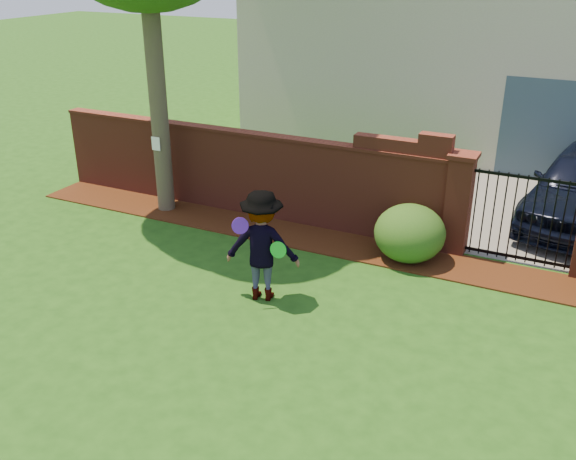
% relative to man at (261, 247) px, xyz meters
% --- Properties ---
extents(ground, '(80.00, 80.00, 0.01)m').
position_rel_man_xyz_m(ground, '(-0.03, -0.95, -0.91)').
color(ground, '#1E4812').
rests_on(ground, ground).
extents(mulch_bed, '(11.10, 1.08, 0.03)m').
position_rel_man_xyz_m(mulch_bed, '(-0.98, 2.39, -0.89)').
color(mulch_bed, '#341709').
rests_on(mulch_bed, ground).
extents(brick_wall, '(8.70, 0.31, 2.16)m').
position_rel_man_xyz_m(brick_wall, '(-2.04, 3.05, 0.02)').
color(brick_wall, maroon).
rests_on(brick_wall, ground).
extents(pillar_left, '(0.50, 0.50, 1.88)m').
position_rel_man_xyz_m(pillar_left, '(2.37, 3.05, 0.05)').
color(pillar_left, maroon).
rests_on(pillar_left, ground).
extents(iron_gate, '(1.78, 0.03, 1.60)m').
position_rel_man_xyz_m(iron_gate, '(3.47, 3.05, -0.05)').
color(iron_gate, black).
rests_on(iron_gate, ground).
extents(driveway, '(3.20, 8.00, 0.01)m').
position_rel_man_xyz_m(driveway, '(3.47, 7.05, -0.90)').
color(driveway, slate).
rests_on(driveway, ground).
extents(house, '(12.40, 6.40, 6.30)m').
position_rel_man_xyz_m(house, '(0.97, 11.05, 2.26)').
color(house, beige).
rests_on(house, ground).
extents(paper_notice, '(0.20, 0.01, 0.28)m').
position_rel_man_xyz_m(paper_notice, '(-3.63, 2.26, 0.60)').
color(paper_notice, white).
rests_on(paper_notice, tree).
extents(shrub_left, '(1.26, 1.26, 1.03)m').
position_rel_man_xyz_m(shrub_left, '(1.70, 2.36, -0.39)').
color(shrub_left, '#1B4815').
rests_on(shrub_left, ground).
extents(man, '(1.31, 0.96, 1.81)m').
position_rel_man_xyz_m(man, '(0.00, 0.00, 0.00)').
color(man, gray).
rests_on(man, ground).
extents(frisbee_purple, '(0.25, 0.21, 0.25)m').
position_rel_man_xyz_m(frisbee_purple, '(-0.21, -0.27, 0.42)').
color(frisbee_purple, '#5B1DB9').
rests_on(frisbee_purple, man).
extents(frisbee_green, '(0.26, 0.07, 0.26)m').
position_rel_man_xyz_m(frisbee_green, '(0.36, -0.13, 0.08)').
color(frisbee_green, green).
rests_on(frisbee_green, man).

